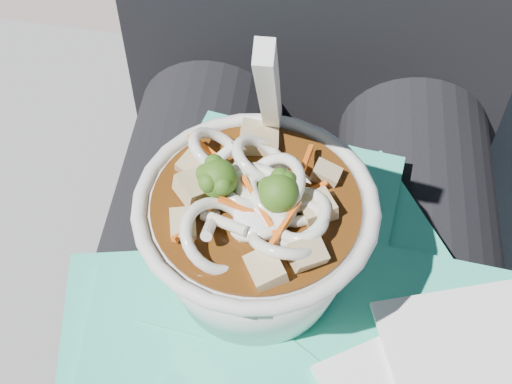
# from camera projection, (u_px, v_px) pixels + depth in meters

# --- Properties ---
(stone_ledge) EXTENTS (1.03, 0.57, 0.43)m
(stone_ledge) POSITION_uv_depth(u_px,v_px,m) (293.00, 335.00, 0.85)
(stone_ledge) COLOR slate
(stone_ledge) RESTS_ON ground
(lap) EXTENTS (0.33, 0.48, 0.14)m
(lap) POSITION_uv_depth(u_px,v_px,m) (291.00, 345.00, 0.53)
(lap) COLOR black
(lap) RESTS_ON stone_ledge
(person_body) EXTENTS (0.34, 0.94, 0.97)m
(person_body) POSITION_uv_depth(u_px,v_px,m) (303.00, 221.00, 0.56)
(person_body) COLOR black
(person_body) RESTS_ON ground
(plastic_bag) EXTENTS (0.32, 0.42, 0.02)m
(plastic_bag) POSITION_uv_depth(u_px,v_px,m) (292.00, 317.00, 0.46)
(plastic_bag) COLOR #2FC49E
(plastic_bag) RESTS_ON lap
(udon_bowl) EXTENTS (0.17, 0.17, 0.19)m
(udon_bowl) POSITION_uv_depth(u_px,v_px,m) (256.00, 230.00, 0.43)
(udon_bowl) COLOR silver
(udon_bowl) RESTS_ON plastic_bag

